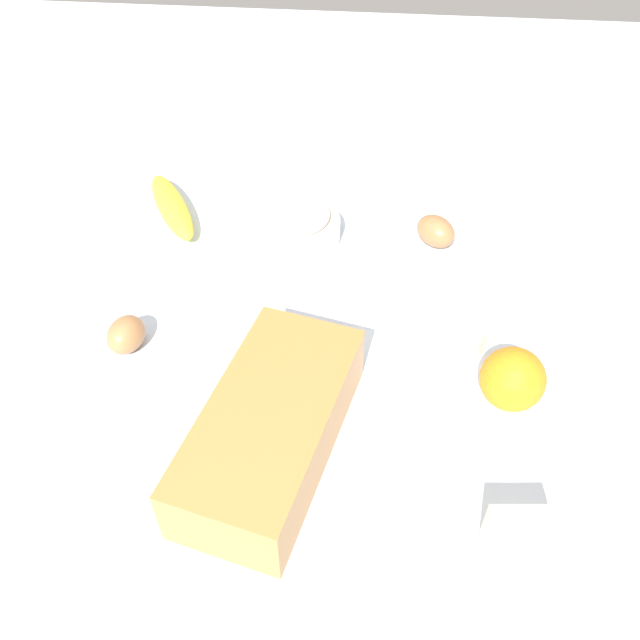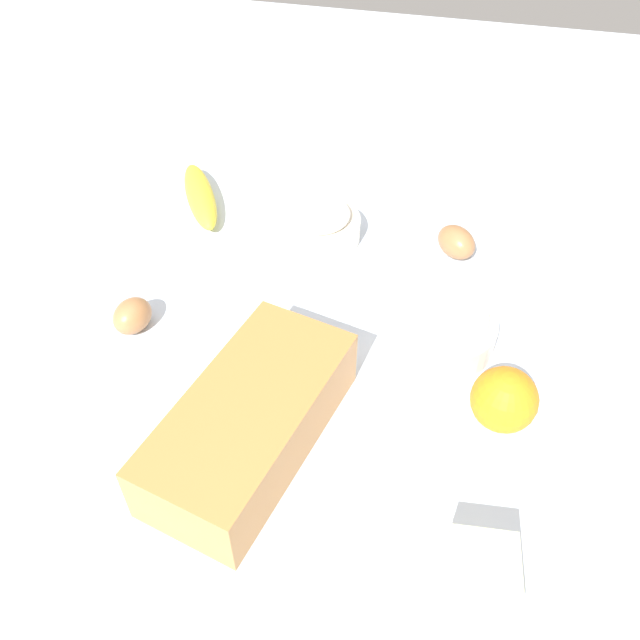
% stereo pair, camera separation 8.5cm
% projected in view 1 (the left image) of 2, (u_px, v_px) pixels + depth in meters
% --- Properties ---
extents(ground_plane, '(2.40, 2.40, 0.02)m').
position_uv_depth(ground_plane, '(320.00, 347.00, 0.89)').
color(ground_plane, silver).
extents(loaf_pan, '(0.30, 0.19, 0.08)m').
position_uv_depth(loaf_pan, '(271.00, 427.00, 0.73)').
color(loaf_pan, '#B77A3D').
rests_on(loaf_pan, ground_plane).
extents(flour_bowl, '(0.13, 0.13, 0.06)m').
position_uv_depth(flour_bowl, '(297.00, 224.00, 1.02)').
color(flour_bowl, silver).
rests_on(flour_bowl, ground_plane).
extents(sugar_bowl, '(0.14, 0.14, 0.07)m').
position_uv_depth(sugar_bowl, '(441.00, 313.00, 0.87)').
color(sugar_bowl, silver).
rests_on(sugar_bowl, ground_plane).
extents(banana, '(0.19, 0.13, 0.04)m').
position_uv_depth(banana, '(172.00, 206.00, 1.07)').
color(banana, yellow).
rests_on(banana, ground_plane).
extents(orange_fruit, '(0.08, 0.08, 0.08)m').
position_uv_depth(orange_fruit, '(513.00, 379.00, 0.78)').
color(orange_fruit, orange).
rests_on(orange_fruit, ground_plane).
extents(butter_block, '(0.10, 0.07, 0.06)m').
position_uv_depth(butter_block, '(526.00, 563.00, 0.63)').
color(butter_block, '#F4EDB2').
rests_on(butter_block, ground_plane).
extents(egg_near_butter, '(0.08, 0.08, 0.05)m').
position_uv_depth(egg_near_butter, '(436.00, 231.00, 1.01)').
color(egg_near_butter, '#9E6A40').
rests_on(egg_near_butter, ground_plane).
extents(egg_beside_bowl, '(0.07, 0.06, 0.05)m').
position_uv_depth(egg_beside_bowl, '(126.00, 335.00, 0.86)').
color(egg_beside_bowl, '#A87144').
rests_on(egg_beside_bowl, ground_plane).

